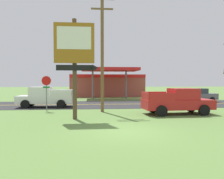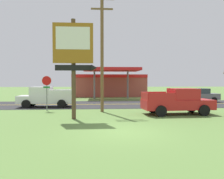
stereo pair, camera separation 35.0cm
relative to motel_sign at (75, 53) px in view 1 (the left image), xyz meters
The scene contains 10 objects.
ground_plane 6.44m from the motel_sign, 54.27° to the right, with size 180.00×180.00×0.00m, color #5B7F3D.
road_asphalt 10.51m from the motel_sign, 73.21° to the left, with size 140.00×8.00×0.02m, color #2B2B2D.
road_centre_line 10.50m from the motel_sign, 73.21° to the left, with size 126.00×0.20×0.01m, color gold.
motel_sign is the anchor object (origin of this frame).
stop_sign 5.64m from the motel_sign, 122.31° to the left, with size 0.80×0.08×2.95m.
utility_pole 4.00m from the motel_sign, 61.00° to the left, with size 1.98×0.26×9.63m.
gas_station 23.04m from the motel_sign, 81.10° to the left, with size 12.00×11.50×4.40m.
pickup_red_parked_on_lawn 8.49m from the motel_sign, 12.54° to the left, with size 5.29×2.43×1.96m.
pickup_white_on_road 8.65m from the motel_sign, 115.93° to the left, with size 5.20×2.24×1.96m.
car_grey_near_lane 18.15m from the motel_sign, 38.80° to the left, with size 4.20×2.00×1.64m.
Camera 1 is at (-1.66, -10.61, 2.49)m, focal length 35.24 mm.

